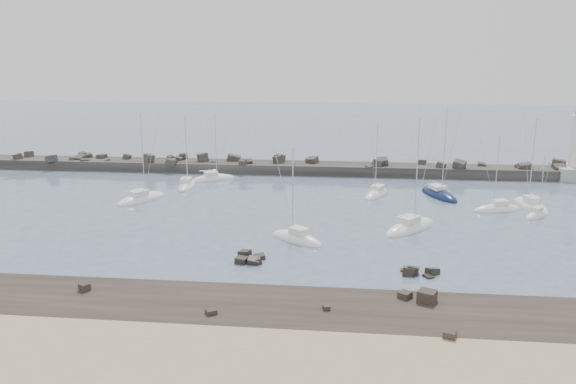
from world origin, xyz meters
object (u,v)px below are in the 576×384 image
at_px(sailboat_3, 213,179).
at_px(sailboat_7, 439,195).
at_px(sailboat_5, 377,194).
at_px(sailboat_9, 530,207).
at_px(sailboat_10, 537,215).
at_px(sailboat_2, 142,200).
at_px(lighthouse, 576,162).
at_px(sailboat_1, 187,186).
at_px(sailboat_6, 410,228).
at_px(sailboat_4, 297,239).
at_px(sailboat_8, 497,210).

relative_size(sailboat_3, sailboat_7, 0.84).
distance_m(sailboat_5, sailboat_9, 22.39).
relative_size(sailboat_9, sailboat_10, 1.52).
height_order(sailboat_2, sailboat_3, sailboat_2).
relative_size(lighthouse, sailboat_1, 1.15).
bearing_deg(sailboat_6, sailboat_4, -156.46).
bearing_deg(sailboat_2, sailboat_4, -33.06).
height_order(sailboat_2, sailboat_7, sailboat_7).
height_order(sailboat_8, sailboat_9, sailboat_9).
bearing_deg(sailboat_4, sailboat_8, 31.10).
height_order(sailboat_4, sailboat_7, sailboat_7).
distance_m(sailboat_6, sailboat_7, 19.00).
xyz_separation_m(lighthouse, sailboat_3, (-63.89, -7.98, -2.96)).
bearing_deg(sailboat_10, sailboat_2, 177.50).
height_order(sailboat_1, sailboat_9, sailboat_9).
height_order(sailboat_3, sailboat_8, sailboat_3).
bearing_deg(sailboat_7, sailboat_8, -47.89).
xyz_separation_m(sailboat_3, sailboat_4, (17.80, -31.83, 0.02)).
distance_m(sailboat_2, sailboat_7, 45.92).
height_order(sailboat_3, sailboat_9, sailboat_9).
bearing_deg(sailboat_6, sailboat_2, 165.18).
height_order(sailboat_7, sailboat_9, sailboat_7).
distance_m(sailboat_9, sailboat_10, 4.57).
height_order(sailboat_7, sailboat_10, sailboat_7).
bearing_deg(sailboat_9, sailboat_4, -150.19).
distance_m(sailboat_5, sailboat_10, 23.41).
bearing_deg(sailboat_2, sailboat_1, 66.21).
height_order(sailboat_5, sailboat_6, sailboat_6).
xyz_separation_m(sailboat_7, sailboat_8, (6.95, -7.69, -0.00)).
relative_size(sailboat_6, sailboat_9, 1.10).
height_order(sailboat_6, sailboat_8, sailboat_6).
bearing_deg(sailboat_6, sailboat_8, 37.95).
relative_size(sailboat_1, sailboat_10, 1.38).
distance_m(sailboat_4, sailboat_6, 15.15).
relative_size(sailboat_7, sailboat_10, 1.63).
height_order(sailboat_3, sailboat_7, sailboat_7).
height_order(lighthouse, sailboat_5, lighthouse).
relative_size(sailboat_2, sailboat_7, 0.95).
height_order(sailboat_1, sailboat_5, sailboat_1).
height_order(sailboat_5, sailboat_10, sailboat_5).
relative_size(sailboat_1, sailboat_4, 1.04).
distance_m(sailboat_1, sailboat_3, 6.55).
bearing_deg(sailboat_2, sailboat_3, 64.43).
bearing_deg(sailboat_5, lighthouse, 24.45).
xyz_separation_m(lighthouse, sailboat_10, (-14.34, -25.91, -2.96)).
distance_m(sailboat_5, sailboat_6, 17.89).
relative_size(sailboat_4, sailboat_6, 0.79).
bearing_deg(sailboat_6, sailboat_10, 23.75).
bearing_deg(sailboat_1, sailboat_5, -4.50).
height_order(sailboat_2, sailboat_8, sailboat_2).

